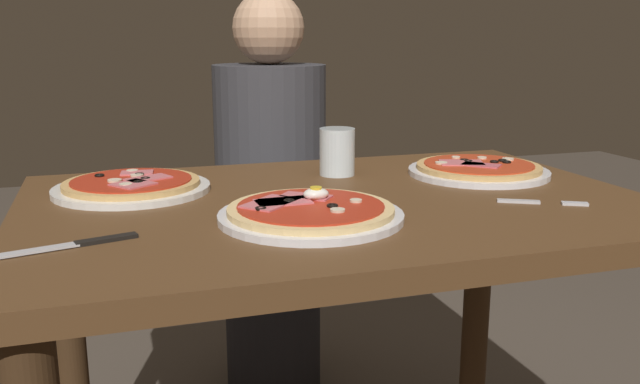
{
  "coord_description": "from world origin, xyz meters",
  "views": [
    {
      "loc": [
        -0.4,
        -1.15,
        1.06
      ],
      "look_at": [
        -0.05,
        -0.06,
        0.79
      ],
      "focal_mm": 37.76,
      "sensor_mm": 36.0,
      "label": 1
    }
  ],
  "objects_px": {
    "dining_table": "(337,264)",
    "water_glass_near": "(337,155)",
    "knife": "(80,244)",
    "diner_person": "(271,209)",
    "pizza_across_left": "(132,186)",
    "fork": "(535,202)",
    "pizza_across_right": "(478,169)",
    "pizza_foreground": "(310,212)"
  },
  "relations": [
    {
      "from": "dining_table",
      "to": "water_glass_near",
      "type": "distance_m",
      "value": 0.28
    },
    {
      "from": "dining_table",
      "to": "pizza_across_right",
      "type": "xyz_separation_m",
      "value": [
        0.36,
        0.11,
        0.14
      ]
    },
    {
      "from": "pizza_foreground",
      "to": "pizza_across_left",
      "type": "xyz_separation_m",
      "value": [
        -0.27,
        0.3,
        -0.0
      ]
    },
    {
      "from": "pizza_across_right",
      "to": "fork",
      "type": "bearing_deg",
      "value": -98.04
    },
    {
      "from": "pizza_foreground",
      "to": "fork",
      "type": "distance_m",
      "value": 0.42
    },
    {
      "from": "dining_table",
      "to": "pizza_across_right",
      "type": "bearing_deg",
      "value": 17.3
    },
    {
      "from": "pizza_foreground",
      "to": "pizza_across_right",
      "type": "bearing_deg",
      "value": 27.82
    },
    {
      "from": "dining_table",
      "to": "knife",
      "type": "height_order",
      "value": "knife"
    },
    {
      "from": "knife",
      "to": "pizza_across_right",
      "type": "bearing_deg",
      "value": 18.6
    },
    {
      "from": "dining_table",
      "to": "fork",
      "type": "bearing_deg",
      "value": -23.87
    },
    {
      "from": "water_glass_near",
      "to": "knife",
      "type": "height_order",
      "value": "water_glass_near"
    },
    {
      "from": "dining_table",
      "to": "pizza_foreground",
      "type": "distance_m",
      "value": 0.21
    },
    {
      "from": "pizza_foreground",
      "to": "water_glass_near",
      "type": "distance_m",
      "value": 0.37
    },
    {
      "from": "dining_table",
      "to": "diner_person",
      "type": "distance_m",
      "value": 0.73
    },
    {
      "from": "dining_table",
      "to": "knife",
      "type": "distance_m",
      "value": 0.49
    },
    {
      "from": "water_glass_near",
      "to": "diner_person",
      "type": "xyz_separation_m",
      "value": [
        -0.02,
        0.52,
        -0.25
      ]
    },
    {
      "from": "knife",
      "to": "diner_person",
      "type": "xyz_separation_m",
      "value": [
        0.49,
        0.88,
        -0.21
      ]
    },
    {
      "from": "pizza_across_left",
      "to": "pizza_across_right",
      "type": "relative_size",
      "value": 0.99
    },
    {
      "from": "pizza_across_left",
      "to": "fork",
      "type": "height_order",
      "value": "pizza_across_left"
    },
    {
      "from": "pizza_across_left",
      "to": "knife",
      "type": "bearing_deg",
      "value": -104.84
    },
    {
      "from": "pizza_across_right",
      "to": "knife",
      "type": "relative_size",
      "value": 1.56
    },
    {
      "from": "pizza_across_right",
      "to": "water_glass_near",
      "type": "bearing_deg",
      "value": 162.47
    },
    {
      "from": "pizza_across_left",
      "to": "fork",
      "type": "bearing_deg",
      "value": -24.63
    },
    {
      "from": "pizza_foreground",
      "to": "pizza_across_left",
      "type": "height_order",
      "value": "pizza_foreground"
    },
    {
      "from": "pizza_foreground",
      "to": "fork",
      "type": "bearing_deg",
      "value": -2.49
    },
    {
      "from": "dining_table",
      "to": "pizza_across_right",
      "type": "relative_size",
      "value": 3.78
    },
    {
      "from": "water_glass_near",
      "to": "fork",
      "type": "bearing_deg",
      "value": -53.8
    },
    {
      "from": "diner_person",
      "to": "dining_table",
      "type": "bearing_deg",
      "value": 86.35
    },
    {
      "from": "pizza_across_left",
      "to": "knife",
      "type": "distance_m",
      "value": 0.34
    },
    {
      "from": "pizza_foreground",
      "to": "diner_person",
      "type": "xyz_separation_m",
      "value": [
        0.14,
        0.85,
        -0.22
      ]
    },
    {
      "from": "water_glass_near",
      "to": "dining_table",
      "type": "bearing_deg",
      "value": -108.91
    },
    {
      "from": "dining_table",
      "to": "water_glass_near",
      "type": "xyz_separation_m",
      "value": [
        0.07,
        0.21,
        0.17
      ]
    },
    {
      "from": "pizza_across_right",
      "to": "diner_person",
      "type": "bearing_deg",
      "value": 117.44
    },
    {
      "from": "pizza_across_left",
      "to": "pizza_foreground",
      "type": "bearing_deg",
      "value": -47.72
    },
    {
      "from": "dining_table",
      "to": "diner_person",
      "type": "xyz_separation_m",
      "value": [
        0.05,
        0.72,
        -0.07
      ]
    },
    {
      "from": "diner_person",
      "to": "knife",
      "type": "bearing_deg",
      "value": 60.75
    },
    {
      "from": "pizza_foreground",
      "to": "pizza_across_right",
      "type": "relative_size",
      "value": 1.01
    },
    {
      "from": "pizza_across_right",
      "to": "diner_person",
      "type": "xyz_separation_m",
      "value": [
        -0.32,
        0.61,
        -0.22
      ]
    },
    {
      "from": "pizza_foreground",
      "to": "fork",
      "type": "relative_size",
      "value": 2.09
    },
    {
      "from": "pizza_across_right",
      "to": "knife",
      "type": "xyz_separation_m",
      "value": [
        -0.81,
        -0.27,
        -0.01
      ]
    },
    {
      "from": "pizza_across_right",
      "to": "pizza_foreground",
      "type": "bearing_deg",
      "value": -152.18
    },
    {
      "from": "pizza_foreground",
      "to": "dining_table",
      "type": "bearing_deg",
      "value": 54.3
    }
  ]
}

